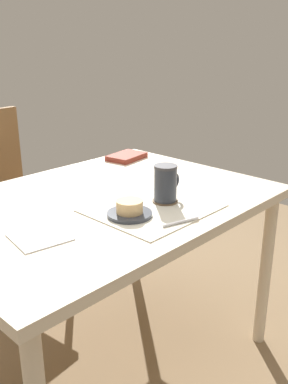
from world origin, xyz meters
TOP-DOWN VIEW (x-y plane):
  - ground_plane at (0.00, 0.00)m, footprint 4.40×4.40m
  - dining_table at (0.00, 0.00)m, footprint 1.22×0.88m
  - wooden_chair at (0.04, 0.79)m, footprint 0.47×0.47m
  - placemat at (0.05, -0.20)m, footprint 0.40×0.35m
  - pastry_plate at (-0.05, -0.19)m, footprint 0.15×0.15m
  - pastry at (-0.05, -0.19)m, footprint 0.09×0.09m
  - coffee_coaster at (0.12, -0.19)m, footprint 0.09×0.09m
  - coffee_mug at (0.13, -0.19)m, footprint 0.11×0.08m
  - teaspoon at (0.01, -0.35)m, footprint 0.13×0.05m
  - paper_napkin at (-0.34, -0.12)m, footprint 0.17×0.17m
  - small_book at (0.44, 0.33)m, footprint 0.20×0.15m

SIDE VIEW (x-z plane):
  - ground_plane at x=0.00m, z-range -0.02..0.00m
  - wooden_chair at x=0.04m, z-range 0.05..0.99m
  - dining_table at x=0.00m, z-range 0.29..1.02m
  - placemat at x=0.05m, z-range 0.73..0.73m
  - paper_napkin at x=-0.34m, z-range 0.73..0.73m
  - coffee_coaster at x=0.12m, z-range 0.73..0.74m
  - teaspoon at x=0.01m, z-range 0.73..0.74m
  - pastry_plate at x=-0.05m, z-range 0.73..0.74m
  - small_book at x=0.44m, z-range 0.73..0.75m
  - pastry at x=-0.05m, z-range 0.74..0.78m
  - coffee_mug at x=0.13m, z-range 0.74..0.86m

